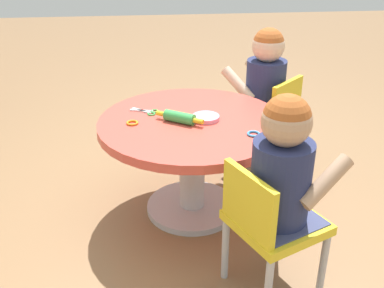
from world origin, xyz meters
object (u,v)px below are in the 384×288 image
rolling_pin (179,117)px  craft_scissors (148,112)px  child_chair_right (269,117)px  seated_child_right (265,76)px  seated_child_left (283,165)px  child_chair_left (269,223)px  craft_table (192,144)px

rolling_pin → craft_scissors: rolling_pin is taller
child_chair_right → craft_scissors: size_ratio=3.78×
child_chair_right → craft_scissors: bearing=112.9°
seated_child_right → rolling_pin: (-0.44, 0.49, -0.03)m
seated_child_left → seated_child_right: (0.96, -0.18, 0.00)m
seated_child_left → craft_scissors: seated_child_left is taller
child_chair_left → rolling_pin: (0.54, 0.28, 0.20)m
rolling_pin → child_chair_left: bearing=-152.6°
rolling_pin → craft_scissors: 0.19m
child_chair_right → seated_child_left: bearing=167.7°
craft_scissors → rolling_pin: bearing=-134.1°
child_chair_left → seated_child_right: (0.98, -0.21, 0.23)m
craft_scissors → seated_child_left: bearing=-145.4°
child_chair_right → seated_child_right: size_ratio=1.05×
craft_table → seated_child_left: 0.63m
seated_child_left → child_chair_right: (0.93, -0.20, -0.23)m
craft_table → child_chair_left: (-0.56, -0.22, -0.05)m
child_chair_left → seated_child_right: size_ratio=1.05×
child_chair_left → seated_child_left: size_ratio=1.05×
seated_child_right → seated_child_left: bearing=169.6°
child_chair_right → craft_scissors: (-0.28, 0.66, 0.17)m
craft_scissors → seated_child_right: bearing=-64.0°
seated_child_left → craft_scissors: bearing=34.6°
craft_table → seated_child_left: bearing=-154.6°
seated_child_left → child_chair_right: seated_child_left is taller
child_chair_right → craft_scissors: child_chair_right is taller
seated_child_left → rolling_pin: size_ratio=2.48×
craft_scissors → craft_table: bearing=-119.9°
seated_child_left → seated_child_right: bearing=-10.4°
child_chair_left → craft_table: bearing=21.6°
rolling_pin → craft_table: bearing=-69.7°
seated_child_left → rolling_pin: (0.52, 0.32, -0.03)m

